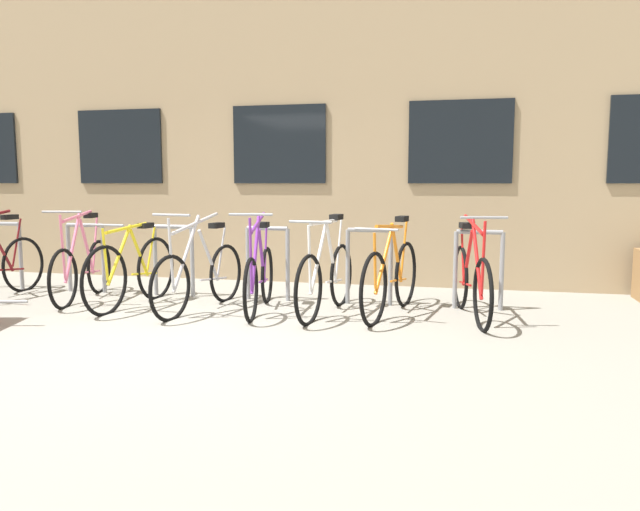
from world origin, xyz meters
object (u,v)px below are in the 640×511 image
(bicycle_purple, at_px, (259,277))
(bicycle_pink, at_px, (82,268))
(bicycle_red, at_px, (471,280))
(bicycle_white, at_px, (326,277))
(bicycle_silver, at_px, (200,275))
(bicycle_orange, at_px, (391,277))
(bicycle_yellow, at_px, (132,271))

(bicycle_purple, relative_size, bicycle_pink, 1.00)
(bicycle_red, relative_size, bicycle_white, 1.01)
(bicycle_silver, xyz_separation_m, bicycle_purple, (0.65, 0.09, -0.01))
(bicycle_purple, height_order, bicycle_pink, bicycle_purple)
(bicycle_orange, height_order, bicycle_yellow, bicycle_orange)
(bicycle_orange, relative_size, bicycle_silver, 1.01)
(bicycle_silver, height_order, bicycle_red, bicycle_silver)
(bicycle_pink, height_order, bicycle_yellow, bicycle_pink)
(bicycle_orange, height_order, bicycle_white, bicycle_white)
(bicycle_pink, bearing_deg, bicycle_silver, -7.88)
(bicycle_orange, xyz_separation_m, bicycle_purple, (-1.40, -0.14, -0.02))
(bicycle_silver, relative_size, bicycle_white, 1.02)
(bicycle_silver, distance_m, bicycle_pink, 1.61)
(bicycle_orange, relative_size, bicycle_yellow, 1.04)
(bicycle_pink, relative_size, bicycle_yellow, 0.96)
(bicycle_orange, xyz_separation_m, bicycle_pink, (-3.64, -0.01, -0.01))
(bicycle_orange, height_order, bicycle_purple, bicycle_purple)
(bicycle_pink, bearing_deg, bicycle_white, -2.26)
(bicycle_red, bearing_deg, bicycle_silver, -175.24)
(bicycle_purple, distance_m, bicycle_yellow, 1.48)
(bicycle_orange, bearing_deg, bicycle_purple, -174.48)
(bicycle_silver, xyz_separation_m, bicycle_yellow, (-0.83, 0.02, 0.01))
(bicycle_orange, distance_m, bicycle_yellow, 2.89)
(bicycle_orange, height_order, bicycle_pink, bicycle_pink)
(bicycle_pink, xyz_separation_m, bicycle_white, (2.97, -0.12, 0.01))
(bicycle_yellow, bearing_deg, bicycle_purple, 2.59)
(bicycle_orange, distance_m, bicycle_red, 0.81)
(bicycle_yellow, distance_m, bicycle_white, 2.21)
(bicycle_silver, bearing_deg, bicycle_purple, 7.90)
(bicycle_white, bearing_deg, bicycle_pink, 177.74)
(bicycle_silver, relative_size, bicycle_pink, 1.07)
(bicycle_pink, distance_m, bicycle_white, 2.98)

